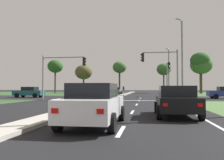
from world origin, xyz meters
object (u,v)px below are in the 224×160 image
at_px(car_grey_second, 117,90).
at_px(treeline_fifth, 201,65).
at_px(car_white_fifth, 94,104).
at_px(treeline_fourth, 164,69).
at_px(car_black_third, 176,101).
at_px(street_lamp_second, 182,56).
at_px(traffic_signal_far_right, 168,73).
at_px(traffic_signal_near_left, 60,69).
at_px(car_teal_near, 29,92).
at_px(street_lamp_third, 169,69).
at_px(treeline_sixth, 200,61).
at_px(traffic_signal_near_right, 164,66).
at_px(treeline_third, 120,68).
at_px(pedestrian_at_median, 124,89).
at_px(treeline_second, 84,72).
at_px(treeline_near, 55,66).

height_order(car_grey_second, treeline_fifth, treeline_fifth).
height_order(car_white_fifth, treeline_fourth, treeline_fourth).
relative_size(car_black_third, street_lamp_second, 0.49).
xyz_separation_m(car_white_fifth, traffic_signal_far_right, (5.20, 29.14, 2.91)).
distance_m(traffic_signal_near_left, treeline_fourth, 37.02).
bearing_deg(traffic_signal_far_right, car_black_third, -94.11).
xyz_separation_m(car_grey_second, street_lamp_second, (10.49, -26.04, 4.15)).
bearing_deg(treeline_fifth, car_teal_near, -136.96).
bearing_deg(traffic_signal_near_left, car_white_fifth, -65.30).
relative_size(car_teal_near, car_grey_second, 0.98).
bearing_deg(traffic_signal_near_left, street_lamp_third, 50.46).
bearing_deg(treeline_sixth, traffic_signal_far_right, -114.04).
distance_m(street_lamp_second, treeline_sixth, 33.44).
xyz_separation_m(car_black_third, treeline_fourth, (2.80, 48.16, 5.17)).
bearing_deg(traffic_signal_far_right, car_white_fifth, -100.12).
height_order(car_teal_near, traffic_signal_near_right, traffic_signal_near_right).
relative_size(traffic_signal_near_left, street_lamp_third, 0.64).
bearing_deg(treeline_third, street_lamp_second, -71.72).
height_order(traffic_signal_near_left, pedestrian_at_median, traffic_signal_near_left).
distance_m(street_lamp_third, treeline_second, 26.36).
distance_m(pedestrian_at_median, treeline_fifth, 22.91).
xyz_separation_m(car_teal_near, treeline_second, (0.39, 28.00, 4.65)).
distance_m(treeline_fourth, treeline_sixth, 8.76).
bearing_deg(treeline_third, treeline_fourth, 7.95).
distance_m(car_teal_near, street_lamp_third, 23.55).
xyz_separation_m(traffic_signal_far_right, street_lamp_second, (0.56, -11.06, 1.21)).
bearing_deg(treeline_second, car_white_fifth, -74.34).
height_order(traffic_signal_near_right, pedestrian_at_median, traffic_signal_near_right).
bearing_deg(treeline_fourth, traffic_signal_near_right, -94.00).
height_order(car_black_third, treeline_sixth, treeline_sixth).
bearing_deg(car_black_third, car_white_fifth, -135.00).
height_order(pedestrian_at_median, treeline_second, treeline_second).
height_order(car_white_fifth, treeline_second, treeline_second).
height_order(pedestrian_at_median, treeline_fifth, treeline_fifth).
relative_size(street_lamp_second, treeline_fourth, 1.18).
xyz_separation_m(traffic_signal_far_right, traffic_signal_near_right, (-1.43, -11.75, 0.04)).
bearing_deg(street_lamp_second, treeline_second, 121.31).
relative_size(car_grey_second, treeline_sixth, 0.44).
distance_m(treeline_fourth, treeline_fifth, 8.90).
distance_m(car_black_third, car_white_fifth, 4.74).
bearing_deg(treeline_fifth, traffic_signal_far_right, -114.26).
height_order(traffic_signal_near_right, treeline_fourth, treeline_fourth).
bearing_deg(car_teal_near, car_grey_second, -25.42).
relative_size(traffic_signal_far_right, pedestrian_at_median, 3.27).
bearing_deg(traffic_signal_far_right, treeline_near, 139.41).
xyz_separation_m(car_grey_second, treeline_fifth, (19.70, 6.71, 6.09)).
bearing_deg(car_grey_second, car_white_fifth, 96.11).
height_order(car_grey_second, treeline_second, treeline_second).
bearing_deg(treeline_second, car_black_third, -69.69).
distance_m(treeline_near, treeline_third, 18.47).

